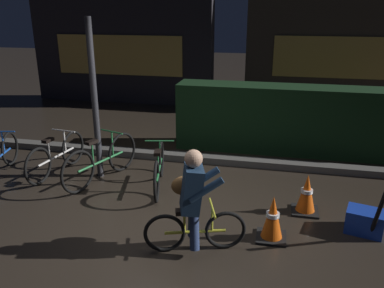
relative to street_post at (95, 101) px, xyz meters
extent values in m
plane|color=#2D261E|center=(1.50, -1.20, -1.28)|extent=(40.00, 40.00, 0.00)
cube|color=#56544F|center=(1.50, 1.00, -1.22)|extent=(12.00, 0.24, 0.12)
cube|color=black|center=(3.30, 1.90, -0.64)|extent=(4.80, 0.70, 1.28)
cube|color=#262328|center=(-1.66, 5.30, 0.70)|extent=(5.29, 0.50, 3.95)
cube|color=#E5B751|center=(-1.66, 5.03, 0.11)|extent=(3.70, 0.04, 1.10)
cube|color=#42382D|center=(4.41, 6.00, 0.71)|extent=(5.11, 0.50, 3.97)
cube|color=#E5B751|center=(4.41, 5.73, 0.11)|extent=(3.58, 0.04, 1.10)
cylinder|color=#2D2D33|center=(0.00, 0.00, 0.00)|extent=(0.10, 0.10, 2.56)
torus|color=black|center=(-1.78, 0.13, -0.98)|extent=(0.17, 0.60, 0.61)
cylinder|color=#19479E|center=(-1.73, -0.07, -0.79)|extent=(0.03, 0.03, 0.38)
cylinder|color=#19479E|center=(-1.73, -0.07, -0.60)|extent=(0.45, 0.12, 0.02)
torus|color=black|center=(-0.69, 0.39, -0.97)|extent=(0.12, 0.61, 0.61)
torus|color=black|center=(-0.81, -0.51, -0.97)|extent=(0.12, 0.61, 0.61)
cylinder|color=silver|center=(-0.75, -0.06, -0.97)|extent=(0.15, 0.90, 0.04)
cylinder|color=silver|center=(-0.77, -0.21, -0.80)|extent=(0.03, 0.03, 0.34)
cube|color=black|center=(-0.77, -0.21, -0.63)|extent=(0.12, 0.21, 0.05)
cylinder|color=silver|center=(-0.72, 0.19, -0.78)|extent=(0.03, 0.03, 0.38)
cylinder|color=silver|center=(-0.72, 0.19, -0.59)|extent=(0.46, 0.08, 0.02)
torus|color=black|center=(0.28, 0.31, -0.94)|extent=(0.26, 0.65, 0.67)
torus|color=black|center=(-0.04, -0.64, -0.94)|extent=(0.26, 0.65, 0.67)
cylinder|color=#236B38|center=(0.12, -0.17, -0.94)|extent=(0.36, 0.97, 0.04)
cylinder|color=#236B38|center=(0.06, -0.33, -0.75)|extent=(0.03, 0.03, 0.38)
cube|color=black|center=(0.06, -0.33, -0.56)|extent=(0.16, 0.22, 0.05)
cylinder|color=#236B38|center=(0.20, 0.10, -0.73)|extent=(0.03, 0.03, 0.43)
cylinder|color=#236B38|center=(0.20, 0.10, -0.52)|extent=(0.44, 0.17, 0.02)
torus|color=black|center=(1.00, 0.23, -0.97)|extent=(0.17, 0.60, 0.61)
torus|color=black|center=(1.19, -0.66, -0.97)|extent=(0.17, 0.60, 0.61)
cylinder|color=#236B38|center=(1.09, -0.21, -0.97)|extent=(0.23, 0.89, 0.04)
cylinder|color=#236B38|center=(1.13, -0.37, -0.80)|extent=(0.03, 0.03, 0.34)
cube|color=black|center=(1.13, -0.37, -0.63)|extent=(0.14, 0.22, 0.05)
cylinder|color=#236B38|center=(1.04, 0.03, -0.78)|extent=(0.03, 0.03, 0.38)
cylinder|color=#236B38|center=(1.04, 0.03, -0.59)|extent=(0.45, 0.12, 0.02)
cube|color=black|center=(2.85, -1.30, -1.26)|extent=(0.36, 0.36, 0.03)
cone|color=#EA560F|center=(2.85, -1.30, -0.98)|extent=(0.26, 0.26, 0.54)
cylinder|color=white|center=(2.85, -1.30, -0.95)|extent=(0.16, 0.16, 0.05)
cube|color=black|center=(3.29, -0.53, -1.26)|extent=(0.36, 0.36, 0.03)
cone|color=#EA560F|center=(3.29, -0.53, -0.98)|extent=(0.26, 0.26, 0.53)
cylinder|color=white|center=(3.29, -0.53, -0.96)|extent=(0.16, 0.16, 0.05)
cube|color=#193DB7|center=(3.98, -0.90, -1.13)|extent=(0.51, 0.42, 0.30)
torus|color=black|center=(2.33, -1.63, -1.04)|extent=(0.47, 0.19, 0.48)
torus|color=black|center=(1.66, -1.84, -1.04)|extent=(0.47, 0.19, 0.48)
cylinder|color=gold|center=(1.99, -1.74, -1.04)|extent=(0.68, 0.25, 0.04)
cylinder|color=gold|center=(1.87, -1.78, -0.90)|extent=(0.03, 0.03, 0.26)
cube|color=black|center=(1.87, -1.78, -0.77)|extent=(0.22, 0.16, 0.05)
cylinder|color=gold|center=(2.18, -1.68, -0.89)|extent=(0.03, 0.03, 0.30)
cylinder|color=gold|center=(2.18, -1.68, -0.74)|extent=(0.16, 0.45, 0.02)
cylinder|color=navy|center=(1.94, -1.65, -0.98)|extent=(0.17, 0.23, 0.42)
cylinder|color=navy|center=(2.00, -1.84, -0.98)|extent=(0.17, 0.23, 0.42)
cube|color=#192D47|center=(1.95, -1.75, -0.49)|extent=(0.35, 0.38, 0.54)
sphere|color=tan|center=(1.97, -1.74, -0.13)|extent=(0.20, 0.20, 0.20)
cylinder|color=#192D47|center=(2.04, -1.57, -0.44)|extent=(0.40, 0.20, 0.29)
cylinder|color=#192D47|center=(2.13, -1.84, -0.44)|extent=(0.40, 0.20, 0.29)
ellipsoid|color=brown|center=(1.84, -1.58, -0.54)|extent=(0.35, 0.25, 0.24)
cylinder|color=black|center=(4.05, -1.15, -0.87)|extent=(0.09, 0.32, 0.82)
camera|label=1|loc=(2.80, -5.58, 1.41)|focal=36.78mm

